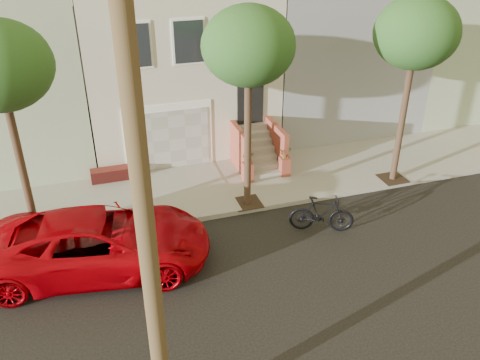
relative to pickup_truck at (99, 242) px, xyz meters
name	(u,v)px	position (x,y,z in m)	size (l,w,h in m)	color
ground	(258,288)	(3.80, -2.14, -0.83)	(90.00, 90.00, 0.00)	black
sidewalk	(207,189)	(3.80, 3.21, -0.75)	(40.00, 3.70, 0.15)	gray
house_row	(169,47)	(3.80, 9.05, 2.82)	(33.10, 11.70, 7.00)	beige
tree_mid	(248,47)	(4.80, 1.76, 4.43)	(2.70, 2.57, 6.30)	#2D2116
tree_right	(416,34)	(10.30, 1.76, 4.43)	(2.70, 2.57, 6.30)	#2D2116
pickup_truck	(99,242)	(0.00, 0.00, 0.00)	(2.74, 5.94, 1.65)	#AA0109
motorcycle	(322,214)	(6.50, -0.21, -0.24)	(0.55, 1.94, 1.17)	black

